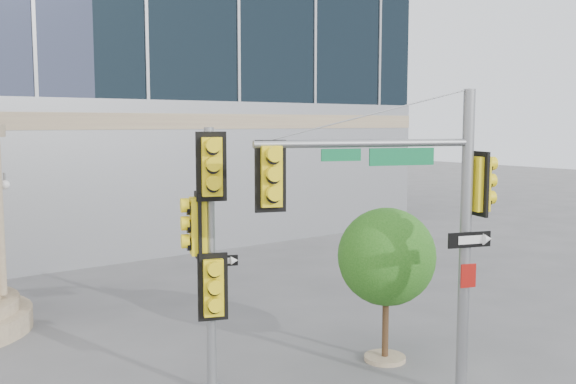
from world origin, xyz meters
TOP-DOWN VIEW (x-y plane):
  - main_signal_pole at (0.36, -0.60)m, footprint 4.28×1.85m
  - secondary_signal_pole at (-2.45, 1.92)m, footprint 0.86×0.83m
  - street_tree at (1.54, 1.22)m, footprint 2.14×2.10m

SIDE VIEW (x-z plane):
  - street_tree at x=1.54m, z-range 0.53..3.87m
  - secondary_signal_pole at x=-2.45m, z-range 0.44..5.50m
  - main_signal_pole at x=0.36m, z-range 0.69..6.43m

